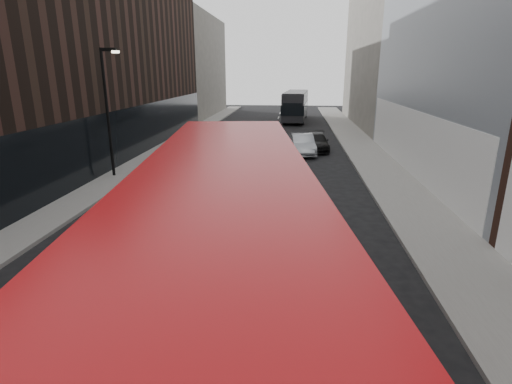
% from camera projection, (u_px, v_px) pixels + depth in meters
% --- Properties ---
extents(sidewalk_right, '(3.00, 80.00, 0.15)m').
position_uv_depth(sidewalk_right, '(369.00, 157.00, 28.49)').
color(sidewalk_right, slate).
rests_on(sidewalk_right, ground).
extents(sidewalk_left, '(2.00, 80.00, 0.15)m').
position_uv_depth(sidewalk_left, '(159.00, 153.00, 29.88)').
color(sidewalk_left, slate).
rests_on(sidewalk_left, ground).
extents(building_victorian, '(6.50, 24.00, 21.00)m').
position_uv_depth(building_victorian, '(382.00, 35.00, 43.45)').
color(building_victorian, '#615D55').
rests_on(building_victorian, ground).
extents(building_left_mid, '(5.00, 24.00, 14.00)m').
position_uv_depth(building_left_mid, '(131.00, 58.00, 32.94)').
color(building_left_mid, black).
rests_on(building_left_mid, ground).
extents(building_left_far, '(5.00, 20.00, 13.00)m').
position_uv_depth(building_left_far, '(195.00, 67.00, 54.04)').
color(building_left_far, '#615D55').
rests_on(building_left_far, ground).
extents(street_lamp, '(1.06, 0.22, 7.00)m').
position_uv_depth(street_lamp, '(108.00, 105.00, 22.04)').
color(street_lamp, black).
rests_on(street_lamp, sidewalk_left).
extents(red_bus, '(4.07, 11.70, 4.64)m').
position_uv_depth(red_bus, '(226.00, 294.00, 6.33)').
color(red_bus, '#9E090D').
rests_on(red_bus, ground).
extents(grey_bus, '(3.36, 11.18, 3.56)m').
position_uv_depth(grey_bus, '(296.00, 105.00, 49.03)').
color(grey_bus, black).
rests_on(grey_bus, ground).
extents(car_a, '(1.98, 4.01, 1.31)m').
position_uv_depth(car_a, '(292.00, 163.00, 24.05)').
color(car_a, black).
rests_on(car_a, ground).
extents(car_b, '(2.03, 4.60, 1.47)m').
position_uv_depth(car_b, '(302.00, 144.00, 29.64)').
color(car_b, '#9A9DA2').
rests_on(car_b, ground).
extents(car_c, '(1.92, 4.56, 1.31)m').
position_uv_depth(car_c, '(316.00, 142.00, 31.08)').
color(car_c, black).
rests_on(car_c, ground).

